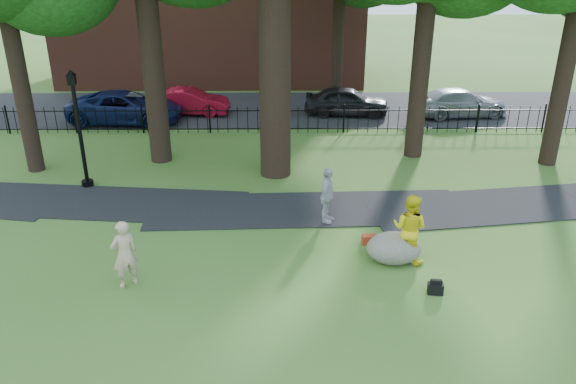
{
  "coord_description": "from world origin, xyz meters",
  "views": [
    {
      "loc": [
        0.27,
        -12.27,
        7.7
      ],
      "look_at": [
        0.41,
        2.0,
        1.45
      ],
      "focal_mm": 35.0,
      "sensor_mm": 36.0,
      "label": 1
    }
  ],
  "objects_px": {
    "red_sedan": "(189,102)",
    "lamppost": "(80,132)",
    "woman": "(125,254)",
    "man": "(409,228)",
    "boulder": "(394,246)"
  },
  "relations": [
    {
      "from": "red_sedan",
      "to": "man",
      "type": "bearing_deg",
      "value": -147.23
    },
    {
      "from": "lamppost",
      "to": "woman",
      "type": "bearing_deg",
      "value": -71.27
    },
    {
      "from": "boulder",
      "to": "man",
      "type": "bearing_deg",
      "value": 0.76
    },
    {
      "from": "boulder",
      "to": "lamppost",
      "type": "relative_size",
      "value": 0.36
    },
    {
      "from": "man",
      "to": "lamppost",
      "type": "xyz_separation_m",
      "value": [
        -10.14,
        5.14,
        1.05
      ]
    },
    {
      "from": "man",
      "to": "lamppost",
      "type": "distance_m",
      "value": 11.42
    },
    {
      "from": "lamppost",
      "to": "man",
      "type": "bearing_deg",
      "value": -33.6
    },
    {
      "from": "woman",
      "to": "boulder",
      "type": "xyz_separation_m",
      "value": [
        6.78,
        1.15,
        -0.46
      ]
    },
    {
      "from": "man",
      "to": "red_sedan",
      "type": "relative_size",
      "value": 0.48
    },
    {
      "from": "woman",
      "to": "man",
      "type": "relative_size",
      "value": 0.93
    },
    {
      "from": "woman",
      "to": "red_sedan",
      "type": "xyz_separation_m",
      "value": [
        -0.8,
        15.47,
        -0.23
      ]
    },
    {
      "from": "red_sedan",
      "to": "lamppost",
      "type": "bearing_deg",
      "value": 170.31
    },
    {
      "from": "boulder",
      "to": "lamppost",
      "type": "distance_m",
      "value": 11.16
    },
    {
      "from": "woman",
      "to": "red_sedan",
      "type": "height_order",
      "value": "woman"
    },
    {
      "from": "man",
      "to": "boulder",
      "type": "bearing_deg",
      "value": 32.53
    }
  ]
}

